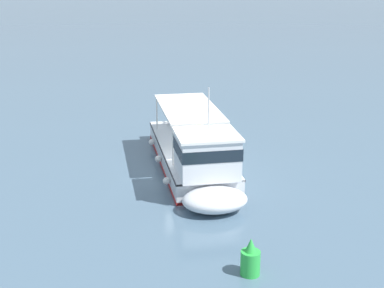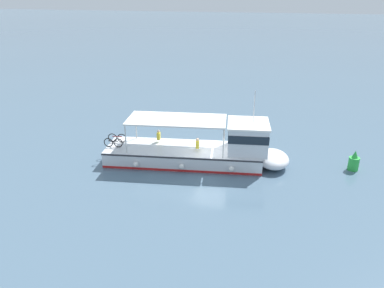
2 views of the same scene
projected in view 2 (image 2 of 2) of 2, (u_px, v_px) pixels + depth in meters
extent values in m
plane|color=slate|center=(211.00, 166.00, 25.48)|extent=(400.00, 400.00, 0.00)
cube|color=silver|center=(184.00, 155.00, 25.84)|extent=(4.91, 11.18, 1.10)
ellipsoid|color=silver|center=(273.00, 159.00, 25.20)|extent=(3.26, 2.65, 1.01)
cube|color=red|center=(184.00, 160.00, 26.02)|extent=(4.95, 11.18, 0.16)
cube|color=#2D2D33|center=(184.00, 149.00, 25.66)|extent=(4.97, 11.19, 0.10)
cube|color=silver|center=(248.00, 138.00, 24.81)|extent=(3.11, 3.01, 1.90)
cube|color=#19232D|center=(248.00, 133.00, 24.68)|extent=(3.17, 3.06, 0.56)
cube|color=white|center=(249.00, 124.00, 24.42)|extent=(3.29, 3.19, 0.12)
cube|color=white|center=(177.00, 120.00, 24.89)|extent=(3.99, 7.09, 0.10)
cylinder|color=silver|center=(225.00, 129.00, 26.20)|extent=(0.08, 0.08, 2.00)
cylinder|color=silver|center=(223.00, 144.00, 23.71)|extent=(0.08, 0.08, 2.00)
cylinder|color=silver|center=(136.00, 126.00, 26.87)|extent=(0.08, 0.08, 2.00)
cylinder|color=silver|center=(126.00, 139.00, 24.38)|extent=(0.08, 0.08, 2.00)
cylinder|color=silver|center=(254.00, 107.00, 23.94)|extent=(0.06, 0.06, 2.20)
sphere|color=white|center=(232.00, 169.00, 23.88)|extent=(0.36, 0.36, 0.36)
sphere|color=white|center=(181.00, 167.00, 24.22)|extent=(0.36, 0.36, 0.36)
sphere|color=white|center=(136.00, 164.00, 24.54)|extent=(0.36, 0.36, 0.36)
torus|color=black|center=(122.00, 138.00, 26.39)|extent=(0.17, 0.66, 0.66)
torus|color=black|center=(112.00, 138.00, 26.46)|extent=(0.17, 0.66, 0.66)
cylinder|color=maroon|center=(117.00, 136.00, 26.38)|extent=(0.17, 0.70, 0.06)
torus|color=black|center=(118.00, 143.00, 25.56)|extent=(0.17, 0.66, 0.66)
torus|color=black|center=(108.00, 142.00, 25.63)|extent=(0.17, 0.66, 0.66)
cylinder|color=#232328|center=(113.00, 141.00, 25.55)|extent=(0.17, 0.70, 0.06)
cube|color=yellow|center=(159.00, 136.00, 26.42)|extent=(0.35, 0.27, 0.52)
sphere|color=beige|center=(158.00, 131.00, 26.28)|extent=(0.20, 0.20, 0.20)
cube|color=yellow|center=(197.00, 144.00, 24.96)|extent=(0.35, 0.27, 0.52)
sphere|color=beige|center=(198.00, 139.00, 24.82)|extent=(0.20, 0.20, 0.20)
cylinder|color=green|center=(354.00, 164.00, 24.73)|extent=(0.70, 0.70, 0.90)
cone|color=green|center=(355.00, 154.00, 24.46)|extent=(0.42, 0.42, 0.50)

